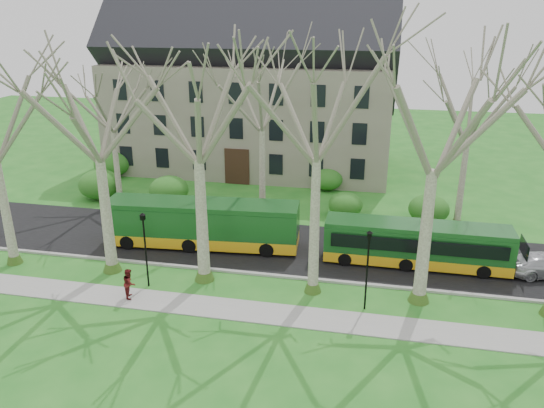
{
  "coord_description": "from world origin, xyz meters",
  "views": [
    {
      "loc": [
        6.16,
        -25.43,
        14.6
      ],
      "look_at": [
        0.26,
        3.0,
        3.94
      ],
      "focal_mm": 35.0,
      "sensor_mm": 36.0,
      "label": 1
    }
  ],
  "objects": [
    {
      "name": "sidewalk",
      "position": [
        0.0,
        -2.5,
        0.03
      ],
      "size": [
        70.0,
        2.0,
        0.06
      ],
      "primitive_type": "cube",
      "color": "gray",
      "rests_on": "ground"
    },
    {
      "name": "bus_lead",
      "position": [
        -4.7,
        4.73,
        1.61
      ],
      "size": [
        12.57,
        3.57,
        3.1
      ],
      "primitive_type": null,
      "rotation": [
        0.0,
        0.0,
        0.08
      ],
      "color": "#164F1C",
      "rests_on": "road"
    },
    {
      "name": "building",
      "position": [
        -6.0,
        24.0,
        8.07
      ],
      "size": [
        26.5,
        12.2,
        16.0
      ],
      "color": "slate",
      "rests_on": "ground"
    },
    {
      "name": "tree_row_verge",
      "position": [
        0.0,
        0.3,
        7.0
      ],
      "size": [
        49.0,
        7.0,
        14.0
      ],
      "color": "gray",
      "rests_on": "ground"
    },
    {
      "name": "ground",
      "position": [
        0.0,
        0.0,
        0.0
      ],
      "size": [
        120.0,
        120.0,
        0.0
      ],
      "primitive_type": "plane",
      "color": "#216E1F",
      "rests_on": "ground"
    },
    {
      "name": "hedges",
      "position": [
        -4.67,
        14.0,
        1.0
      ],
      "size": [
        30.6,
        8.6,
        2.0
      ],
      "color": "#1B611D",
      "rests_on": "ground"
    },
    {
      "name": "tree_row_far",
      "position": [
        -1.33,
        11.0,
        6.0
      ],
      "size": [
        33.0,
        7.0,
        12.0
      ],
      "color": "gray",
      "rests_on": "ground"
    },
    {
      "name": "bus_follow",
      "position": [
        8.74,
        4.7,
        1.42
      ],
      "size": [
        10.87,
        2.29,
        2.72
      ],
      "primitive_type": null,
      "rotation": [
        0.0,
        0.0,
        -0.0
      ],
      "color": "#164F1C",
      "rests_on": "road"
    },
    {
      "name": "pedestrian_b",
      "position": [
        -6.4,
        -2.42,
        0.89
      ],
      "size": [
        0.87,
        0.97,
        1.65
      ],
      "primitive_type": "imported",
      "rotation": [
        0.0,
        0.0,
        1.93
      ],
      "color": "maroon",
      "rests_on": "sidewalk"
    },
    {
      "name": "curb",
      "position": [
        0.0,
        1.5,
        0.07
      ],
      "size": [
        80.0,
        0.25,
        0.14
      ],
      "primitive_type": "cube",
      "color": "#A5A39E",
      "rests_on": "ground"
    },
    {
      "name": "lamp_row",
      "position": [
        -0.0,
        -1.0,
        2.57
      ],
      "size": [
        36.22,
        0.22,
        4.3
      ],
      "color": "black",
      "rests_on": "ground"
    },
    {
      "name": "road",
      "position": [
        0.0,
        5.5,
        0.03
      ],
      "size": [
        80.0,
        8.0,
        0.06
      ],
      "primitive_type": "cube",
      "color": "black",
      "rests_on": "ground"
    }
  ]
}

